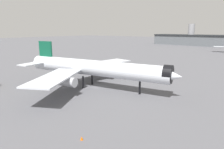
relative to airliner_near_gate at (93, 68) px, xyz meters
The scene contains 3 objects.
ground 6.65m from the airliner_near_gate, 35.45° to the left, with size 900.00×900.00×0.00m, color #56565B.
airliner_near_gate is the anchor object (origin of this frame).
traffic_cone_near_nose 34.14m from the airliner_near_gate, 49.61° to the right, with size 0.54×0.54×0.67m, color #F2600C.
Camera 1 is at (45.18, -47.80, 19.20)m, focal length 31.94 mm.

